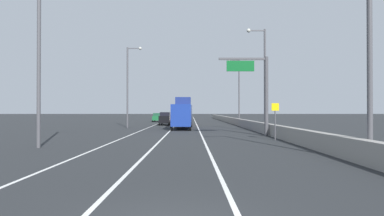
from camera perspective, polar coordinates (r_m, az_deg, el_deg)
ground_plane at (r=70.17m, az=-0.65°, el=-2.44°), size 320.00×320.00×0.00m
lane_stripe_left at (r=61.46m, az=-5.84°, el=-2.71°), size 0.16×130.00×0.00m
lane_stripe_center at (r=61.22m, az=-2.57°, el=-2.72°), size 0.16×130.00×0.00m
lane_stripe_right at (r=61.18m, az=0.71°, el=-2.72°), size 0.16×130.00×0.00m
jersey_barrier_right at (r=46.81m, az=9.28°, el=-2.74°), size 0.60×120.00×1.10m
overhead_sign_gantry at (r=30.40m, az=11.96°, el=3.92°), size 4.68×0.36×7.50m
speed_advisory_sign at (r=26.39m, az=14.83°, el=-1.85°), size 0.60×0.11×3.00m
lamp_post_right_near at (r=16.95m, az=28.78°, el=13.60°), size 2.14×0.44×11.48m
lamp_post_right_second at (r=35.80m, az=12.71°, el=6.12°), size 2.14×0.44×11.48m
lamp_post_right_third at (r=55.71m, az=8.29°, el=3.76°), size 2.14×0.44×11.48m
lamp_post_left_near at (r=22.88m, az=-25.47°, el=9.91°), size 2.14×0.44×11.48m
lamp_post_left_mid at (r=45.73m, az=-11.33°, el=4.69°), size 2.14×0.44×11.48m
car_red_0 at (r=54.18m, az=-1.47°, el=-2.03°), size 1.91×4.83×1.86m
car_yellow_1 at (r=96.68m, az=-2.62°, el=-1.33°), size 1.92×4.57×1.92m
car_black_2 at (r=52.57m, az=-4.85°, el=-1.93°), size 1.91×4.73×2.14m
car_white_3 at (r=66.21m, az=-1.31°, el=-1.64°), size 1.94×4.61×2.13m
car_green_4 at (r=68.03m, az=-6.23°, el=-1.71°), size 1.99×4.42×1.87m
box_truck at (r=42.02m, az=-1.72°, el=-1.09°), size 2.63×9.94×4.26m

